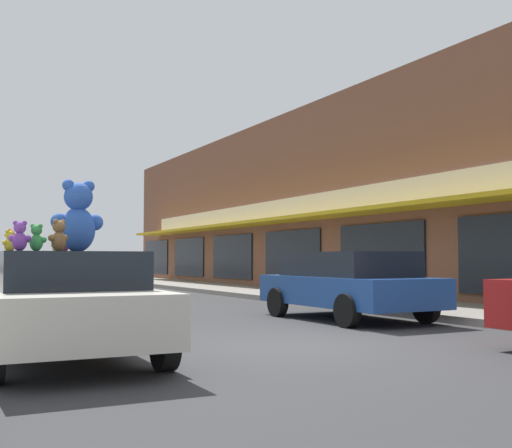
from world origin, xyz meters
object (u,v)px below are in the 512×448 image
parked_car_far_center (348,283)px  teddy_bear_giant (78,217)px  teddy_bear_black (63,241)px  teddy_bear_cream (56,244)px  teddy_bear_red (10,241)px  plush_art_car (64,302)px  teddy_bear_pink (64,238)px  teddy_bear_green (36,238)px  teddy_bear_brown (59,236)px  teddy_bear_purple (20,236)px  teddy_bear_orange (74,243)px  teddy_bear_yellow (9,241)px

parked_car_far_center → teddy_bear_giant: bearing=-155.2°
teddy_bear_giant → parked_car_far_center: size_ratio=0.22×
teddy_bear_giant → teddy_bear_black: teddy_bear_giant is taller
teddy_bear_black → teddy_bear_cream: bearing=-57.5°
teddy_bear_black → teddy_bear_red: 0.75m
plush_art_car → parked_car_far_center: 7.06m
teddy_bear_pink → teddy_bear_green: (-0.47, -0.84, -0.03)m
teddy_bear_cream → teddy_bear_green: teddy_bear_green is taller
teddy_bear_brown → teddy_bear_purple: (-0.45, -0.14, -0.02)m
teddy_bear_orange → teddy_bear_pink: teddy_bear_pink is taller
teddy_bear_brown → teddy_bear_purple: 0.48m
teddy_bear_orange → teddy_bear_brown: (-0.48, -1.51, 0.05)m
teddy_bear_black → teddy_bear_pink: bearing=102.0°
teddy_bear_yellow → teddy_bear_purple: (-0.02, -1.14, 0.03)m
teddy_bear_red → teddy_bear_green: size_ratio=0.99×
plush_art_car → teddy_bear_brown: teddy_bear_brown is taller
plush_art_car → teddy_bear_pink: size_ratio=10.90×
teddy_bear_giant → teddy_bear_orange: 1.04m
teddy_bear_brown → teddy_bear_green: teddy_bear_brown is taller
teddy_bear_brown → parked_car_far_center: size_ratio=0.09×
teddy_bear_black → teddy_bear_green: 1.24m
teddy_bear_giant → parked_car_far_center: bearing=-158.3°
teddy_bear_giant → teddy_bear_black: 0.64m
teddy_bear_red → teddy_bear_yellow: teddy_bear_red is taller
teddy_bear_green → plush_art_car: bearing=-97.2°
teddy_bear_cream → teddy_bear_purple: (-0.67, -1.51, 0.05)m
teddy_bear_black → teddy_bear_cream: size_ratio=1.32×
teddy_bear_black → teddy_bear_brown: (-0.26, -1.10, 0.03)m
teddy_bear_yellow → teddy_bear_green: bearing=58.1°
plush_art_car → teddy_bear_purple: size_ratio=12.14×
teddy_bear_black → plush_art_car: bearing=103.7°
plush_art_car → teddy_bear_green: size_ratio=13.14×
teddy_bear_orange → teddy_bear_pink: bearing=123.7°
teddy_bear_giant → parked_car_far_center: teddy_bear_giant is taller
teddy_bear_cream → teddy_bear_green: size_ratio=0.74×
teddy_bear_orange → teddy_bear_pink: size_ratio=0.72×
teddy_bear_brown → teddy_bear_black: bearing=-133.8°
teddy_bear_giant → teddy_bear_cream: (-0.12, 0.84, -0.33)m
teddy_bear_pink → teddy_bear_giant: bearing=139.6°
teddy_bear_green → teddy_bear_purple: bearing=56.4°
teddy_bear_cream → teddy_bear_purple: 1.65m
teddy_bear_giant → teddy_bear_orange: bearing=-101.9°
teddy_bear_pink → teddy_bear_yellow: bearing=8.5°
teddy_bear_orange → teddy_bear_yellow: 1.06m
plush_art_car → teddy_bear_yellow: 1.07m
teddy_bear_red → teddy_bear_brown: (0.37, -1.50, 0.03)m
teddy_bear_red → teddy_bear_giant: bearing=60.5°
plush_art_car → teddy_bear_orange: 1.23m
teddy_bear_yellow → parked_car_far_center: (7.08, 2.45, -0.73)m
teddy_bear_cream → teddy_bear_pink: size_ratio=0.61×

